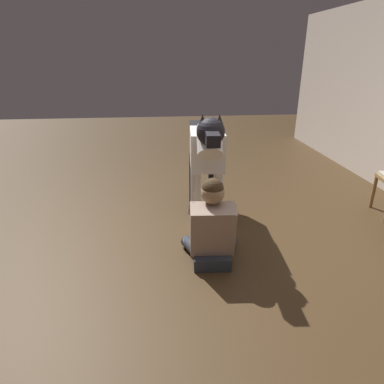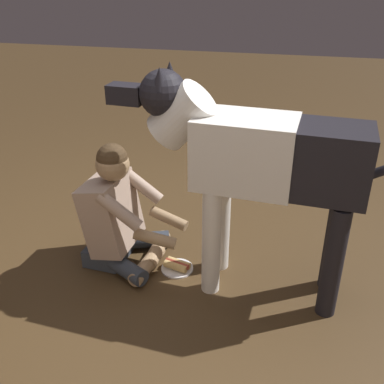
{
  "view_description": "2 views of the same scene",
  "coord_description": "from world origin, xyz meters",
  "views": [
    {
      "loc": [
        3.11,
        -0.41,
        1.82
      ],
      "look_at": [
        0.15,
        -0.1,
        0.6
      ],
      "focal_mm": 31.28,
      "sensor_mm": 36.0,
      "label": 1
    },
    {
      "loc": [
        -0.6,
        2.39,
        1.82
      ],
      "look_at": [
        -0.11,
        0.23,
        0.66
      ],
      "focal_mm": 42.0,
      "sensor_mm": 36.0,
      "label": 2
    }
  ],
  "objects": [
    {
      "name": "person_sitting_on_floor",
      "position": [
        0.42,
        0.05,
        0.34
      ],
      "size": [
        0.67,
        0.58,
        0.83
      ],
      "color": "#2E353F",
      "rests_on": "ground"
    },
    {
      "name": "hot_dog_on_plate",
      "position": [
        0.03,
        0.08,
        0.03
      ],
      "size": [
        0.21,
        0.21,
        0.06
      ],
      "color": "white",
      "rests_on": "ground"
    },
    {
      "name": "large_dog",
      "position": [
        -0.44,
        0.11,
        0.84
      ],
      "size": [
        1.63,
        0.41,
        1.33
      ],
      "color": "silver",
      "rests_on": "ground"
    },
    {
      "name": "ground_plane",
      "position": [
        0.0,
        0.0,
        0.0
      ],
      "size": [
        15.37,
        15.37,
        0.0
      ],
      "primitive_type": "plane",
      "color": "#422F1A"
    }
  ]
}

